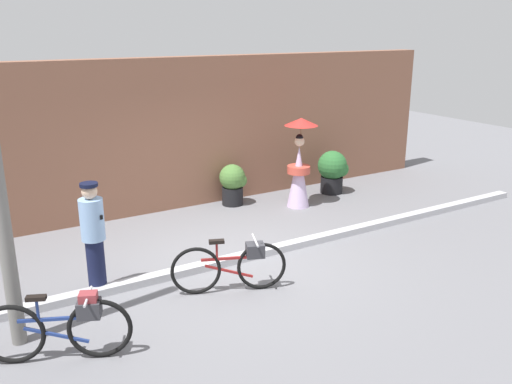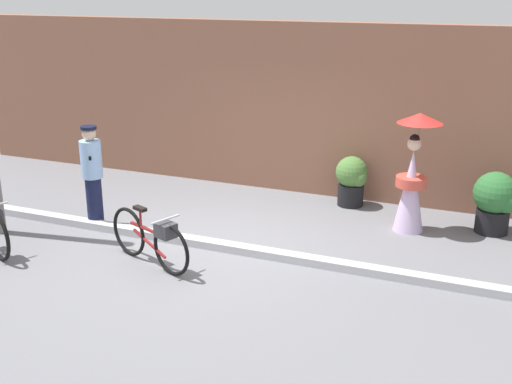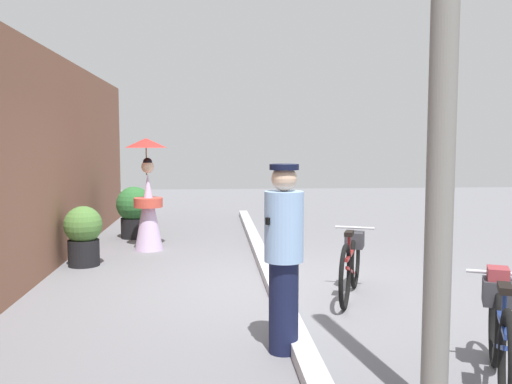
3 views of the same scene
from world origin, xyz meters
name	(u,v)px [view 2 (image 2 of 3)]	position (x,y,z in m)	size (l,w,h in m)	color
ground_plane	(213,248)	(0.00, 0.00, 0.00)	(30.00, 30.00, 0.00)	slate
building_wall	(287,107)	(0.00, 3.24, 1.58)	(14.00, 0.40, 3.15)	brown
sidewalk_curb	(213,244)	(0.00, 0.00, 0.06)	(14.00, 0.20, 0.12)	#B2B2B7
bicycle_far_side	(152,238)	(-0.51, -0.88, 0.42)	(1.60, 0.70, 0.82)	black
person_officer	(92,173)	(-2.22, 0.15, 0.88)	(0.34, 0.34, 1.66)	#141938
person_with_parasol	(412,176)	(2.59, 1.87, 0.91)	(0.70, 0.70, 1.91)	silver
potted_plant_by_door	(352,179)	(1.44, 2.68, 0.49)	(0.58, 0.56, 0.90)	black
potted_plant_small	(496,200)	(3.85, 2.27, 0.55)	(0.69, 0.68, 1.00)	black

